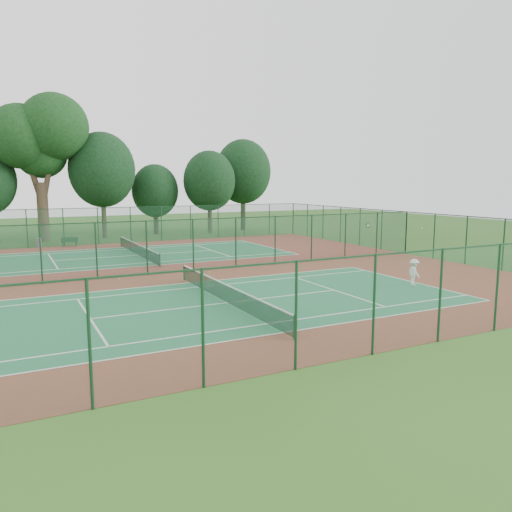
# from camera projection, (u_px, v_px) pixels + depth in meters

# --- Properties ---
(ground) EXTENTS (120.00, 120.00, 0.00)m
(ground) POSITION_uv_depth(u_px,v_px,m) (171.00, 273.00, 32.29)
(ground) COLOR #2E5A1C
(ground) RESTS_ON ground
(red_pad) EXTENTS (40.00, 36.00, 0.01)m
(red_pad) POSITION_uv_depth(u_px,v_px,m) (171.00, 273.00, 32.29)
(red_pad) COLOR maroon
(red_pad) RESTS_ON ground
(court_near) EXTENTS (23.77, 10.97, 0.01)m
(court_near) POSITION_uv_depth(u_px,v_px,m) (227.00, 303.00, 24.35)
(court_near) COLOR #216A43
(court_near) RESTS_ON red_pad
(court_far) EXTENTS (23.77, 10.97, 0.01)m
(court_far) POSITION_uv_depth(u_px,v_px,m) (138.00, 255.00, 40.24)
(court_far) COLOR #1F633A
(court_far) RESTS_ON red_pad
(fence_north) EXTENTS (40.00, 0.09, 3.50)m
(fence_north) POSITION_uv_depth(u_px,v_px,m) (115.00, 225.00, 47.93)
(fence_north) COLOR #174728
(fence_north) RESTS_ON ground
(fence_south) EXTENTS (40.00, 0.09, 3.50)m
(fence_south) POSITION_uv_depth(u_px,v_px,m) (337.00, 310.00, 16.14)
(fence_south) COLOR #1B522F
(fence_south) RESTS_ON ground
(fence_east) EXTENTS (0.09, 36.00, 3.50)m
(fence_east) POSITION_uv_depth(u_px,v_px,m) (406.00, 233.00, 40.96)
(fence_east) COLOR #194C28
(fence_east) RESTS_ON ground
(fence_divider) EXTENTS (40.00, 0.09, 3.50)m
(fence_divider) POSITION_uv_depth(u_px,v_px,m) (171.00, 247.00, 32.04)
(fence_divider) COLOR #17462E
(fence_divider) RESTS_ON ground
(tennis_net_near) EXTENTS (0.10, 12.90, 0.97)m
(tennis_net_near) POSITION_uv_depth(u_px,v_px,m) (226.00, 292.00, 24.27)
(tennis_net_near) COLOR #153B24
(tennis_net_near) RESTS_ON ground
(tennis_net_far) EXTENTS (0.10, 12.90, 0.97)m
(tennis_net_far) POSITION_uv_depth(u_px,v_px,m) (138.00, 249.00, 40.16)
(tennis_net_far) COLOR #153B1F
(tennis_net_far) RESTS_ON ground
(player_near) EXTENTS (0.75, 1.07, 1.51)m
(player_near) POSITION_uv_depth(u_px,v_px,m) (414.00, 272.00, 28.43)
(player_near) COLOR white
(player_near) RESTS_ON court_near
(trash_bin) EXTENTS (0.58, 0.58, 0.89)m
(trash_bin) POSITION_uv_depth(u_px,v_px,m) (39.00, 243.00, 44.73)
(trash_bin) COLOR slate
(trash_bin) RESTS_ON red_pad
(bench) EXTENTS (1.47, 0.44, 0.90)m
(bench) POSITION_uv_depth(u_px,v_px,m) (69.00, 242.00, 45.49)
(bench) COLOR #123419
(bench) RESTS_ON red_pad
(stray_ball_a) EXTENTS (0.07, 0.07, 0.07)m
(stray_ball_a) POSITION_uv_depth(u_px,v_px,m) (209.00, 272.00, 32.54)
(stray_ball_a) COLOR #B8CC2F
(stray_ball_a) RESTS_ON red_pad
(stray_ball_b) EXTENTS (0.07, 0.07, 0.07)m
(stray_ball_b) POSITION_uv_depth(u_px,v_px,m) (291.00, 264.00, 35.98)
(stray_ball_b) COLOR #BDCF30
(stray_ball_b) RESTS_ON red_pad
(stray_ball_c) EXTENTS (0.07, 0.07, 0.07)m
(stray_ball_c) POSITION_uv_depth(u_px,v_px,m) (120.00, 279.00, 30.36)
(stray_ball_c) COLOR yellow
(stray_ball_c) RESTS_ON red_pad
(big_tree) EXTENTS (9.46, 6.93, 14.54)m
(big_tree) POSITION_uv_depth(u_px,v_px,m) (39.00, 136.00, 48.75)
(big_tree) COLOR #3C2D20
(big_tree) RESTS_ON ground
(evergreen_row) EXTENTS (39.00, 5.00, 12.00)m
(evergreen_row) POSITION_uv_depth(u_px,v_px,m) (108.00, 237.00, 53.93)
(evergreen_row) COLOR black
(evergreen_row) RESTS_ON ground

